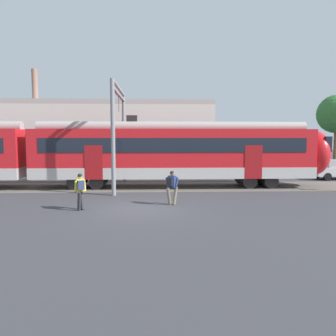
{
  "coord_description": "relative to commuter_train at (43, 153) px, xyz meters",
  "views": [
    {
      "loc": [
        0.68,
        -14.79,
        3.2
      ],
      "look_at": [
        1.4,
        3.08,
        1.6
      ],
      "focal_mm": 35.0,
      "sensor_mm": 36.0,
      "label": 1
    }
  ],
  "objects": [
    {
      "name": "pedestrian_navy",
      "position": [
        8.13,
        -5.99,
        -1.26
      ],
      "size": [
        0.67,
        0.54,
        1.67
      ],
      "color": "#6B6051",
      "rests_on": "ground"
    },
    {
      "name": "track_bed",
      "position": [
        -2.48,
        0.0,
        -2.25
      ],
      "size": [
        80.0,
        4.4,
        0.01
      ],
      "primitive_type": "cube",
      "color": "#605951",
      "rests_on": "ground"
    },
    {
      "name": "background_building",
      "position": [
        2.67,
        7.68,
        0.95
      ],
      "size": [
        19.16,
        5.0,
        9.2
      ],
      "color": "beige",
      "rests_on": "ground"
    },
    {
      "name": "commuter_train",
      "position": [
        0.0,
        0.0,
        0.0
      ],
      "size": [
        38.05,
        3.07,
        4.73
      ],
      "color": "#B7B2AD",
      "rests_on": "ground"
    },
    {
      "name": "catenary_gantry",
      "position": [
        4.98,
        0.0,
        2.06
      ],
      "size": [
        0.24,
        6.64,
        6.53
      ],
      "color": "gray",
      "rests_on": "ground"
    },
    {
      "name": "pedestrian_yellow",
      "position": [
        3.98,
        -7.02,
        -1.26
      ],
      "size": [
        0.52,
        0.71,
        1.67
      ],
      "color": "#28282D",
      "rests_on": "ground"
    },
    {
      "name": "ground_plane",
      "position": [
        6.63,
        -6.84,
        -2.25
      ],
      "size": [
        160.0,
        160.0,
        0.0
      ],
      "primitive_type": "plane",
      "color": "#38383D"
    }
  ]
}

